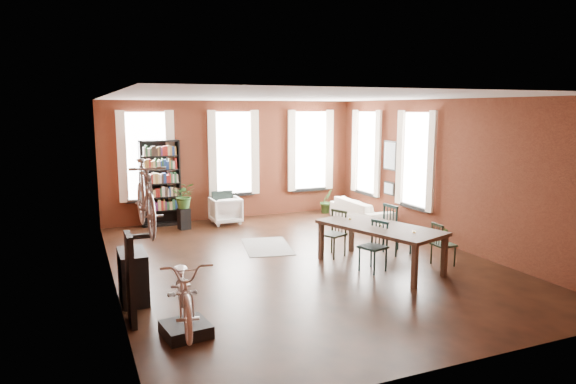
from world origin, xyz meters
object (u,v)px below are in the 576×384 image
bicycle_floor (184,257)px  white_armchair (225,209)px  plant_stand (184,219)px  cream_sofa (362,207)px  dining_chair_b (333,234)px  dining_chair_a (373,247)px  dining_chair_c (443,244)px  bookshelf (161,183)px  dining_chair_d (398,229)px  bike_trainer (186,329)px  console_table (133,276)px  dining_table (380,247)px

bicycle_floor → white_armchair: bearing=76.3°
plant_stand → cream_sofa: bearing=-13.0°
dining_chair_b → bicycle_floor: bicycle_floor is taller
dining_chair_a → dining_chair_b: bearing=171.8°
dining_chair_c → bookshelf: (-4.43, 5.59, 0.69)m
dining_chair_b → cream_sofa: size_ratio=0.45×
dining_chair_d → plant_stand: dining_chair_d is taller
cream_sofa → bicycle_floor: 7.69m
dining_chair_b → dining_chair_c: (1.68, -1.36, -0.06)m
dining_chair_d → bike_trainer: bearing=107.9°
white_armchair → bike_trainer: size_ratio=1.32×
dining_chair_a → bike_trainer: bearing=-89.4°
bike_trainer → bookshelf: bearing=83.4°
bookshelf → dining_chair_d: bearing=-48.0°
bike_trainer → plant_stand: (1.23, 6.11, 0.18)m
bookshelf → plant_stand: bearing=-56.2°
dining_chair_c → dining_chair_d: 1.10m
dining_chair_c → console_table: (-5.71, 0.39, -0.01)m
dining_chair_a → cream_sofa: 4.17m
bike_trainer → dining_chair_d: bearing=24.4°
dining_chair_d → bicycle_floor: bicycle_floor is taller
dining_chair_a → dining_chair_b: (-0.23, 1.14, 0.00)m
bicycle_floor → dining_chair_b: bearing=42.4°
bookshelf → bicycle_floor: 6.82m
dining_chair_a → bicycle_floor: bicycle_floor is taller
cream_sofa → bike_trainer: bearing=131.4°
cream_sofa → plant_stand: (-4.51, 1.04, -0.14)m
bookshelf → dining_chair_a: bearing=-60.9°
white_armchair → plant_stand: bearing=11.0°
dining_table → console_table: (-4.50, 0.04, -0.01)m
dining_chair_c → cream_sofa: (0.52, 3.89, -0.01)m
plant_stand → bike_trainer: bearing=-101.4°
dining_chair_a → bookshelf: 6.18m
bike_trainer → bicycle_floor: size_ratio=0.32×
bike_trainer → dining_chair_c: bearing=12.7°
dining_chair_d → bike_trainer: size_ratio=1.78×
bookshelf → plant_stand: size_ratio=4.15×
plant_stand → white_armchair: bearing=10.9°
dining_chair_d → white_armchair: 4.82m
bookshelf → cream_sofa: 5.28m
dining_chair_d → dining_chair_c: bearing=-168.6°
dining_chair_b → white_armchair: 3.97m
dining_chair_b → console_table: bearing=-99.0°
dining_chair_b → dining_chair_c: dining_chair_b is taller
dining_chair_b → bike_trainer: bearing=-77.0°
white_armchair → dining_table: bearing=109.0°
bike_trainer → dining_table: bearing=20.9°
dining_chair_d → bookshelf: bearing=35.5°
cream_sofa → bike_trainer: size_ratio=3.56×
console_table → bicycle_floor: bearing=-72.6°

